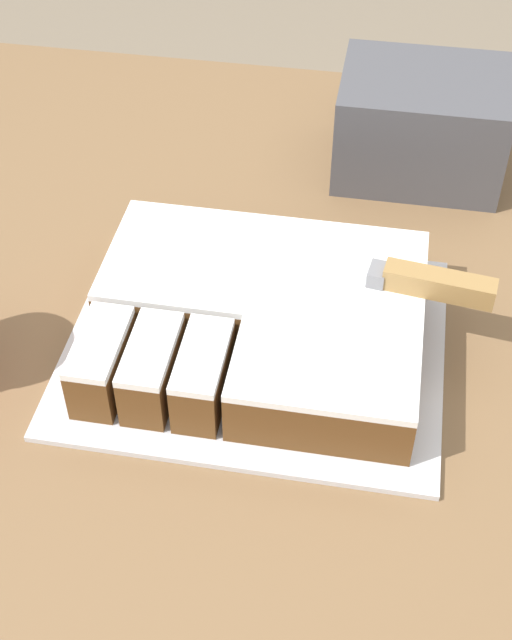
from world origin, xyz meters
name	(u,v)px	position (x,y,z in m)	size (l,w,h in m)	color
countertop	(271,606)	(0.00, 0.00, 0.46)	(1.40, 1.10, 0.93)	brown
cake_board	(256,344)	(-0.02, 0.02, 0.93)	(0.35, 0.29, 0.01)	silver
cake	(260,318)	(-0.02, 0.02, 0.96)	(0.30, 0.24, 0.06)	brown
knife	(402,279)	(0.10, 0.06, 1.00)	(0.29, 0.06, 0.02)	silver
storage_box	(421,124)	(0.11, 0.34, 0.99)	(0.19, 0.15, 0.12)	#47474C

